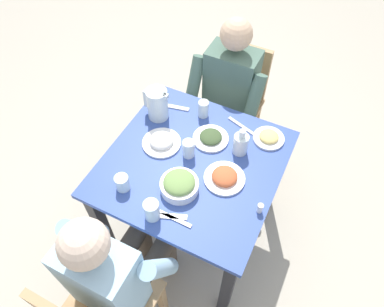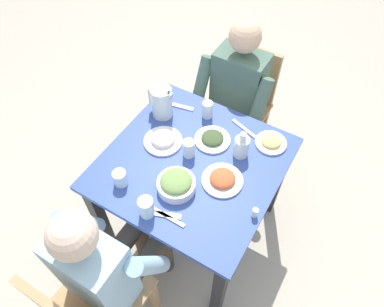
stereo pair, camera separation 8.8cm
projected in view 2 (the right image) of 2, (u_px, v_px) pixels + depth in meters
name	position (u px, v px, depth m)	size (l,w,h in m)	color
ground_plane	(192.00, 225.00, 2.44)	(8.00, 8.00, 0.00)	#B7AD99
dining_table	(193.00, 175.00, 1.96)	(0.90, 0.90, 0.74)	#334C99
chair_near	(242.00, 99.00, 2.51)	(0.40, 0.40, 0.86)	tan
chair_far	(88.00, 307.00, 1.66)	(0.40, 0.40, 0.86)	tan
diner_near	(231.00, 102.00, 2.29)	(0.48, 0.53, 1.16)	#4C6B5B
diner_far	(110.00, 259.00, 1.65)	(0.48, 0.53, 1.16)	#9EC6E0
water_pitcher	(162.00, 102.00, 1.99)	(0.16, 0.12, 0.19)	silver
salad_bowl	(176.00, 183.00, 1.73)	(0.19, 0.19, 0.09)	white
plate_rice_curry	(222.00, 179.00, 1.77)	(0.21, 0.21, 0.05)	white
plate_yoghurt	(163.00, 140.00, 1.92)	(0.21, 0.21, 0.06)	white
plate_dolmas	(212.00, 139.00, 1.93)	(0.20, 0.20, 0.04)	white
plate_fries	(271.00, 142.00, 1.92)	(0.17, 0.17, 0.04)	white
water_glass_center	(120.00, 178.00, 1.74)	(0.07, 0.07, 0.09)	silver
water_glass_by_pitcher	(207.00, 110.00, 2.02)	(0.06, 0.06, 0.10)	silver
water_glass_near_left	(189.00, 148.00, 1.85)	(0.06, 0.06, 0.10)	silver
water_glass_near_right	(146.00, 207.00, 1.63)	(0.07, 0.07, 0.11)	silver
oil_carafe	(241.00, 147.00, 1.84)	(0.08, 0.08, 0.16)	silver
salt_shaker	(255.00, 213.00, 1.64)	(0.03, 0.03, 0.05)	white
fork_near	(180.00, 106.00, 2.10)	(0.17, 0.03, 0.01)	silver
knife_near	(168.00, 217.00, 1.66)	(0.18, 0.02, 0.01)	silver
fork_far	(163.00, 215.00, 1.66)	(0.17, 0.03, 0.01)	silver
knife_far	(244.00, 129.00, 1.99)	(0.18, 0.02, 0.01)	silver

